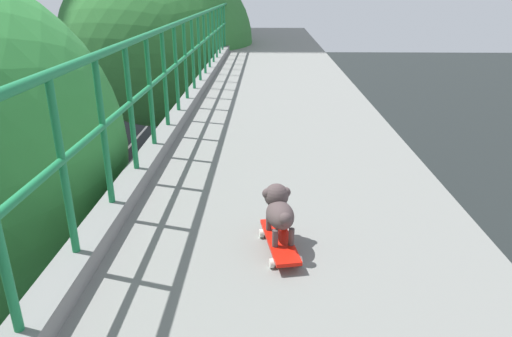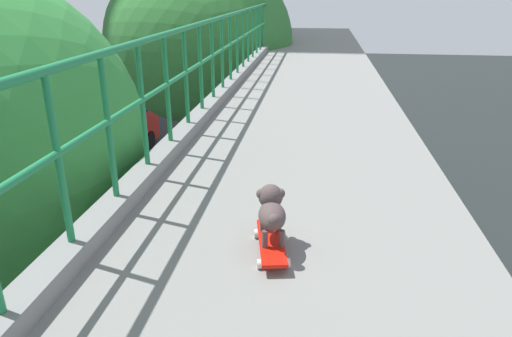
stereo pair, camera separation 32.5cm
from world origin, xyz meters
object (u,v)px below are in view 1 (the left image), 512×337
Objects in this scene: toy_skateboard at (280,242)px; small_dog at (279,208)px; car_grey_fifth at (42,307)px; city_bus at (43,139)px.

small_dog is (-0.01, 0.07, 0.20)m from toy_skateboard.
car_grey_fifth is 9.93m from city_bus.
toy_skateboard is 1.41× the size of small_dog.
small_dog is at bearing -58.82° from city_bus.
city_bus is 24.58× the size of small_dog.
city_bus reaches higher than car_grey_fifth.
small_dog reaches higher than toy_skateboard.
car_grey_fifth is 7.81× the size of toy_skateboard.
small_dog reaches higher than car_grey_fifth.
city_bus is at bearing 121.18° from small_dog.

